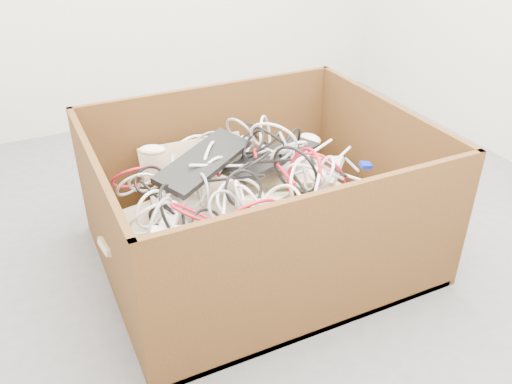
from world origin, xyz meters
name	(u,v)px	position (x,y,z in m)	size (l,w,h in m)	color
ground	(277,226)	(0.00, 0.00, 0.00)	(3.00, 3.00, 0.00)	#515254
cardboard_box	(254,226)	(-0.19, -0.15, 0.15)	(1.25, 1.04, 0.61)	#3C1B0F
keyboard_pile	(258,193)	(-0.16, -0.12, 0.28)	(1.22, 0.89, 0.37)	beige
mice_scatter	(242,177)	(-0.23, -0.11, 0.37)	(0.84, 0.70, 0.16)	beige
power_strip_left	(177,203)	(-0.51, -0.15, 0.35)	(0.29, 0.05, 0.04)	white
power_strip_right	(187,234)	(-0.54, -0.33, 0.33)	(0.27, 0.05, 0.04)	white
vga_plug	(366,165)	(0.30, -0.21, 0.35)	(0.04, 0.04, 0.02)	#0B1EAA
cable_tangle	(234,180)	(-0.28, -0.15, 0.39)	(1.14, 0.87, 0.44)	silver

